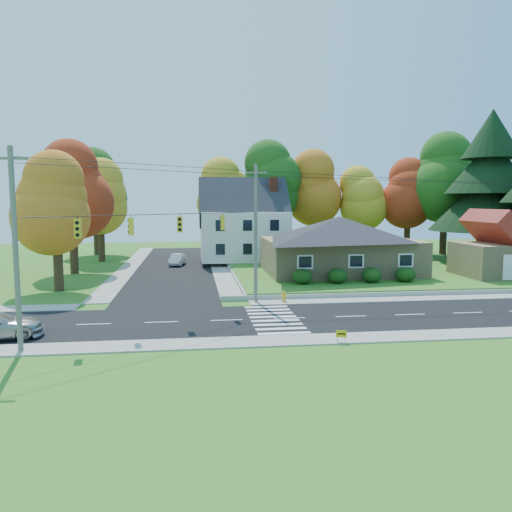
{
  "coord_description": "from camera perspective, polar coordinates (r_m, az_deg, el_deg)",
  "views": [
    {
      "loc": [
        -6.06,
        -30.34,
        7.43
      ],
      "look_at": [
        -1.12,
        8.0,
        3.11
      ],
      "focal_mm": 35.0,
      "sensor_mm": 36.0,
      "label": 1
    }
  ],
  "objects": [
    {
      "name": "ranch_house",
      "position": [
        48.61,
        9.5,
        1.38
      ],
      "size": [
        14.6,
        10.6,
        5.4
      ],
      "color": "tan",
      "rests_on": "lawn"
    },
    {
      "name": "road_cross",
      "position": [
        56.86,
        -9.23,
        -1.2
      ],
      "size": [
        8.0,
        44.0,
        0.02
      ],
      "primitive_type": "cube",
      "color": "black",
      "rests_on": "ground"
    },
    {
      "name": "tree_lot_1",
      "position": [
        64.17,
        1.7,
        8.33
      ],
      "size": [
        7.84,
        7.84,
        14.6
      ],
      "color": "#3F2A19",
      "rests_on": "lawn"
    },
    {
      "name": "lawn",
      "position": [
        55.23,
        12.92,
        -1.25
      ],
      "size": [
        30.0,
        30.0,
        0.5
      ],
      "primitive_type": "cube",
      "color": "#3D7923",
      "rests_on": "ground"
    },
    {
      "name": "white_car",
      "position": [
        57.86,
        -8.99,
        -0.4
      ],
      "size": [
        1.99,
        4.12,
        1.3
      ],
      "primitive_type": "imported",
      "rotation": [
        0.0,
        0.0,
        -0.16
      ],
      "color": "#AAABBC",
      "rests_on": "road_cross"
    },
    {
      "name": "conifer_east_a",
      "position": [
        61.94,
        25.16,
        7.6
      ],
      "size": [
        12.8,
        12.8,
        16.96
      ],
      "color": "#3F2A19",
      "rests_on": "lawn"
    },
    {
      "name": "road_main",
      "position": [
        31.82,
        3.87,
        -7.12
      ],
      "size": [
        90.0,
        8.0,
        0.02
      ],
      "primitive_type": "cube",
      "color": "black",
      "rests_on": "ground"
    },
    {
      "name": "traffic_infrastructure",
      "position": [
        32.32,
        3.21,
        2.32
      ],
      "size": [
        38.1,
        10.66,
        10.0
      ],
      "color": "#666059",
      "rests_on": "ground"
    },
    {
      "name": "tree_lot_2",
      "position": [
        66.33,
        6.73,
        7.66
      ],
      "size": [
        7.28,
        7.28,
        13.56
      ],
      "color": "#3F2A19",
      "rests_on": "lawn"
    },
    {
      "name": "sidewalk_north",
      "position": [
        36.61,
        2.35,
        -5.27
      ],
      "size": [
        90.0,
        2.0,
        0.08
      ],
      "primitive_type": "cube",
      "color": "#9C9A90",
      "rests_on": "ground"
    },
    {
      "name": "tree_west_0",
      "position": [
        43.73,
        -21.94,
        5.56
      ],
      "size": [
        6.16,
        6.16,
        11.47
      ],
      "color": "#3F2A19",
      "rests_on": "ground"
    },
    {
      "name": "tree_lot_0",
      "position": [
        64.48,
        -3.76,
        7.15
      ],
      "size": [
        6.72,
        6.72,
        12.51
      ],
      "color": "#3F2A19",
      "rests_on": "lawn"
    },
    {
      "name": "tree_lot_4",
      "position": [
        68.37,
        17.02,
        6.84
      ],
      "size": [
        6.72,
        6.72,
        12.51
      ],
      "color": "#3F2A19",
      "rests_on": "lawn"
    },
    {
      "name": "tree_lot_5",
      "position": [
        68.39,
        20.85,
        8.35
      ],
      "size": [
        8.4,
        8.4,
        15.64
      ],
      "color": "#3F2A19",
      "rests_on": "lawn"
    },
    {
      "name": "colonial_house",
      "position": [
        58.73,
        -1.37,
        3.6
      ],
      "size": [
        10.4,
        8.4,
        9.6
      ],
      "color": "silver",
      "rests_on": "lawn"
    },
    {
      "name": "hedge_row",
      "position": [
        42.83,
        11.21,
        -2.19
      ],
      "size": [
        10.7,
        1.7,
        1.27
      ],
      "color": "#163A10",
      "rests_on": "lawn"
    },
    {
      "name": "tree_west_1",
      "position": [
        53.7,
        -20.35,
        7.09
      ],
      "size": [
        7.28,
        7.28,
        13.56
      ],
      "color": "#3F2A19",
      "rests_on": "ground"
    },
    {
      "name": "yard_sign",
      "position": [
        26.69,
        9.73,
        -8.79
      ],
      "size": [
        0.54,
        0.18,
        0.69
      ],
      "color": "black",
      "rests_on": "ground"
    },
    {
      "name": "fire_hydrant",
      "position": [
        36.58,
        3.21,
        -4.7
      ],
      "size": [
        0.48,
        0.38,
        0.85
      ],
      "color": "gold",
      "rests_on": "ground"
    },
    {
      "name": "tree_west_3",
      "position": [
        71.54,
        -17.91,
        7.43
      ],
      "size": [
        7.84,
        7.84,
        14.6
      ],
      "color": "#3F2A19",
      "rests_on": "ground"
    },
    {
      "name": "tree_west_2",
      "position": [
        63.3,
        -17.41,
        6.44
      ],
      "size": [
        6.72,
        6.72,
        12.51
      ],
      "color": "#3F2A19",
      "rests_on": "ground"
    },
    {
      "name": "garage",
      "position": [
        50.99,
        26.09,
        0.57
      ],
      "size": [
        7.3,
        6.3,
        4.6
      ],
      "color": "tan",
      "rests_on": "lawn"
    },
    {
      "name": "ground",
      "position": [
        31.82,
        3.87,
        -7.14
      ],
      "size": [
        120.0,
        120.0,
        0.0
      ],
      "primitive_type": "plane",
      "color": "#3D7923"
    },
    {
      "name": "tree_lot_3",
      "position": [
        67.07,
        11.94,
        6.44
      ],
      "size": [
        6.16,
        6.16,
        11.47
      ],
      "color": "#3F2A19",
      "rests_on": "lawn"
    },
    {
      "name": "sidewalk_south",
      "position": [
        27.08,
        5.95,
        -9.49
      ],
      "size": [
        90.0,
        2.0,
        0.08
      ],
      "primitive_type": "cube",
      "color": "#9C9A90",
      "rests_on": "ground"
    }
  ]
}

